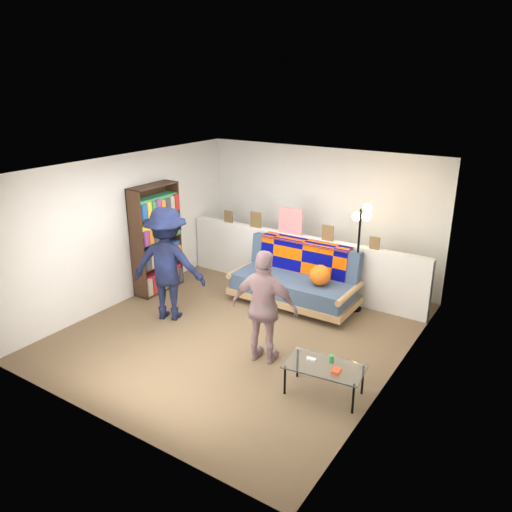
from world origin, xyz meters
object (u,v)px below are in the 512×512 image
Objects in this scene: coffee_table at (325,368)px; person_right at (265,307)px; floor_lamp at (361,237)px; bookshelf at (156,242)px; person_left at (168,264)px; futon_sofa at (297,280)px.

person_right is at bearing 165.17° from coffee_table.
floor_lamp is at bearing -110.88° from person_right.
bookshelf reaches higher than person_left.
floor_lamp is 1.14× the size of person_right.
bookshelf reaches higher than person_right.
person_left is (-1.40, -1.50, 0.46)m from futon_sofa.
person_right is (1.90, -0.27, -0.11)m from person_left.
floor_lamp is 0.99× the size of person_left.
floor_lamp reaches higher than coffee_table.
futon_sofa is at bearing -83.92° from person_right.
person_left reaches higher than floor_lamp.
floor_lamp is (0.92, 0.32, 0.81)m from futon_sofa.
person_right is at bearing -19.14° from bookshelf.
coffee_table is 0.63× the size of person_right.
coffee_table is at bearing 148.46° from person_left.
person_left is 1.15× the size of person_right.
futon_sofa is 2.15× the size of coffee_table.
futon_sofa reaches higher than coffee_table.
futon_sofa is 1.18× the size of person_left.
person_right is (-0.42, -2.10, -0.46)m from floor_lamp.
person_right is (-0.99, 0.26, 0.40)m from coffee_table.
coffee_table is 0.56× the size of floor_lamp.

